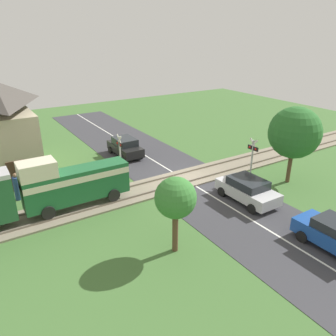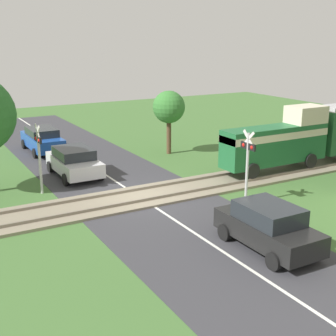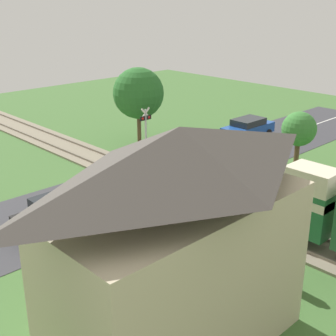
% 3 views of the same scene
% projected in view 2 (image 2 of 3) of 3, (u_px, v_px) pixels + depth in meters
% --- Properties ---
extents(ground_plane, '(60.00, 60.00, 0.00)m').
position_uv_depth(ground_plane, '(141.00, 198.00, 20.75)').
color(ground_plane, '#426B33').
extents(road_surface, '(48.00, 6.40, 0.02)m').
position_uv_depth(road_surface, '(141.00, 198.00, 20.75)').
color(road_surface, '#38383D').
rests_on(road_surface, ground_plane).
extents(track_bed, '(2.80, 48.00, 0.24)m').
position_uv_depth(track_bed, '(141.00, 197.00, 20.74)').
color(track_bed, gray).
rests_on(track_bed, ground_plane).
extents(train, '(1.58, 14.07, 3.18)m').
position_uv_depth(train, '(332.00, 131.00, 25.88)').
color(train, '#1E6033').
rests_on(train, track_bed).
extents(car_near_crossing, '(4.05, 1.99, 1.49)m').
position_uv_depth(car_near_crossing, '(74.00, 161.00, 23.79)').
color(car_near_crossing, silver).
rests_on(car_near_crossing, ground_plane).
extents(car_far_side, '(3.88, 1.86, 1.58)m').
position_uv_depth(car_far_side, '(268.00, 226.00, 15.61)').
color(car_far_side, black).
rests_on(car_far_side, ground_plane).
extents(car_behind_queue, '(4.29, 1.87, 1.50)m').
position_uv_depth(car_behind_queue, '(42.00, 139.00, 28.86)').
color(car_behind_queue, '#1E4CA8').
rests_on(car_behind_queue, ground_plane).
extents(crossing_signal_west_approach, '(0.90, 0.18, 3.20)m').
position_uv_depth(crossing_signal_west_approach, '(39.00, 150.00, 20.85)').
color(crossing_signal_west_approach, '#B7B7B7').
rests_on(crossing_signal_west_approach, ground_plane).
extents(crossing_signal_east_approach, '(0.90, 0.18, 3.20)m').
position_uv_depth(crossing_signal_east_approach, '(248.00, 157.00, 19.55)').
color(crossing_signal_east_approach, '#B7B7B7').
rests_on(crossing_signal_east_approach, ground_plane).
extents(tree_roadside_hedge, '(1.94, 1.94, 3.83)m').
position_uv_depth(tree_roadside_hedge, '(169.00, 108.00, 27.88)').
color(tree_roadside_hedge, brown).
rests_on(tree_roadside_hedge, ground_plane).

